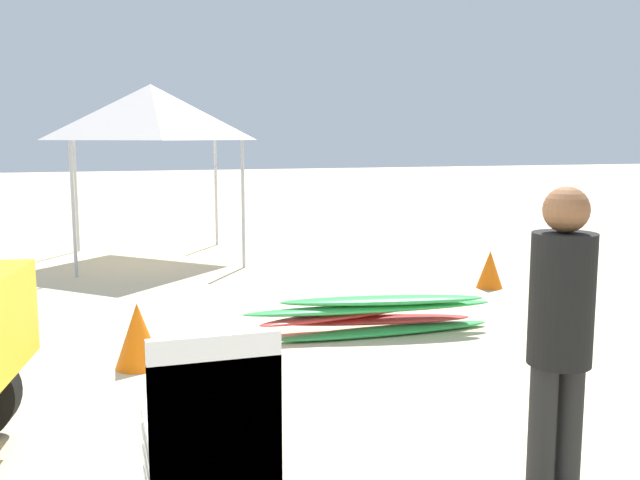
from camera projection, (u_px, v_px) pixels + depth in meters
The scene contains 6 objects.
stacked_plastic_chairs at pixel (212, 465), 2.70m from camera, with size 0.48×0.48×1.29m.
surfboard_pile at pixel (374, 314), 7.20m from camera, with size 2.60×0.95×0.40m.
lifeguard_near_center at pixel (560, 333), 3.57m from camera, with size 0.32×0.32×1.75m.
popup_canopy at pixel (151, 113), 11.32m from camera, with size 2.49×2.49×2.82m.
traffic_cone_near at pixel (490, 269), 9.38m from camera, with size 0.35×0.35×0.50m, color orange.
traffic_cone_far at pixel (138, 335), 6.13m from camera, with size 0.40×0.40×0.57m, color orange.
Camera 1 is at (-0.84, -3.47, 1.98)m, focal length 39.79 mm.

